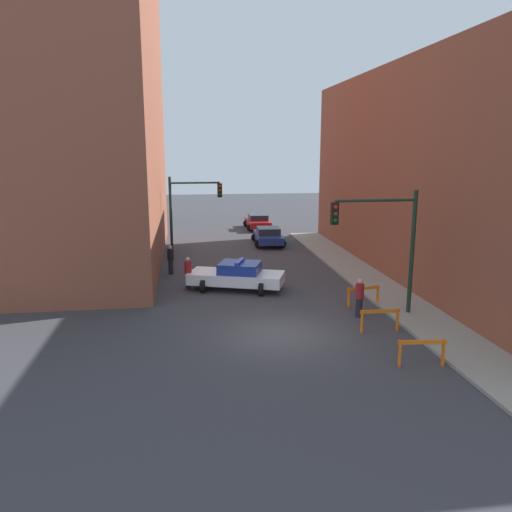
{
  "coord_description": "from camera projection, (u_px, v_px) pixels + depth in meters",
  "views": [
    {
      "loc": [
        -3.4,
        -17.78,
        6.98
      ],
      "look_at": [
        -0.18,
        5.12,
        1.98
      ],
      "focal_mm": 35.0,
      "sensor_mm": 36.0,
      "label": 1
    }
  ],
  "objects": [
    {
      "name": "building_corner_left",
      "position": [
        35.0,
        109.0,
        29.12
      ],
      "size": [
        14.0,
        20.0,
        18.4
      ],
      "color": "brown",
      "rests_on": "ground_plane"
    },
    {
      "name": "police_car",
      "position": [
        237.0,
        276.0,
        25.04
      ],
      "size": [
        5.05,
        3.3,
        1.52
      ],
      "rotation": [
        0.0,
        0.0,
        1.23
      ],
      "color": "white",
      "rests_on": "ground_plane"
    },
    {
      "name": "pedestrian_sidewalk",
      "position": [
        359.0,
        297.0,
        20.92
      ],
      "size": [
        0.44,
        0.44,
        1.66
      ],
      "rotation": [
        0.0,
        0.0,
        6.03
      ],
      "color": "black",
      "rests_on": "ground_plane"
    },
    {
      "name": "traffic_light_near",
      "position": [
        386.0,
        234.0,
        20.49
      ],
      "size": [
        3.64,
        0.35,
        5.2
      ],
      "color": "black",
      "rests_on": "sidewalk_right"
    },
    {
      "name": "building_right",
      "position": [
        492.0,
        172.0,
        27.51
      ],
      "size": [
        12.0,
        28.0,
        11.41
      ],
      "color": "brown",
      "rests_on": "ground_plane"
    },
    {
      "name": "barrier_front",
      "position": [
        422.0,
        348.0,
        16.21
      ],
      "size": [
        1.6,
        0.31,
        0.9
      ],
      "rotation": [
        0.0,
        0.0,
        -0.1
      ],
      "color": "orange",
      "rests_on": "ground_plane"
    },
    {
      "name": "barrier_back",
      "position": [
        364.0,
        293.0,
        22.43
      ],
      "size": [
        1.59,
        0.36,
        0.9
      ],
      "rotation": [
        0.0,
        0.0,
        0.14
      ],
      "color": "orange",
      "rests_on": "ground_plane"
    },
    {
      "name": "sidewalk_right",
      "position": [
        431.0,
        325.0,
        19.98
      ],
      "size": [
        2.4,
        44.0,
        0.12
      ],
      "color": "gray",
      "rests_on": "ground_plane"
    },
    {
      "name": "parked_car_near",
      "position": [
        268.0,
        236.0,
        36.73
      ],
      "size": [
        2.39,
        4.37,
        1.31
      ],
      "rotation": [
        0.0,
        0.0,
        -0.04
      ],
      "color": "navy",
      "rests_on": "ground_plane"
    },
    {
      "name": "barrier_mid",
      "position": [
        380.0,
        317.0,
        19.26
      ],
      "size": [
        1.6,
        0.17,
        0.9
      ],
      "rotation": [
        0.0,
        0.0,
        -0.01
      ],
      "color": "orange",
      "rests_on": "ground_plane"
    },
    {
      "name": "pedestrian_crossing",
      "position": [
        188.0,
        273.0,
        25.05
      ],
      "size": [
        0.51,
        0.51,
        1.66
      ],
      "rotation": [
        0.0,
        0.0,
        0.77
      ],
      "color": "black",
      "rests_on": "ground_plane"
    },
    {
      "name": "ground_plane",
      "position": [
        279.0,
        334.0,
        19.15
      ],
      "size": [
        120.0,
        120.0,
        0.0
      ],
      "primitive_type": "plane",
      "color": "#38383D"
    },
    {
      "name": "pedestrian_corner",
      "position": [
        171.0,
        259.0,
        28.08
      ],
      "size": [
        0.5,
        0.5,
        1.66
      ],
      "rotation": [
        0.0,
        0.0,
        5.71
      ],
      "color": "black",
      "rests_on": "ground_plane"
    },
    {
      "name": "parked_car_mid",
      "position": [
        258.0,
        221.0,
        43.92
      ],
      "size": [
        2.28,
        4.3,
        1.31
      ],
      "rotation": [
        0.0,
        0.0,
        -0.0
      ],
      "color": "maroon",
      "rests_on": "ground_plane"
    },
    {
      "name": "traffic_light_far",
      "position": [
        188.0,
        205.0,
        32.39
      ],
      "size": [
        3.44,
        0.35,
        5.2
      ],
      "color": "black",
      "rests_on": "ground_plane"
    }
  ]
}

